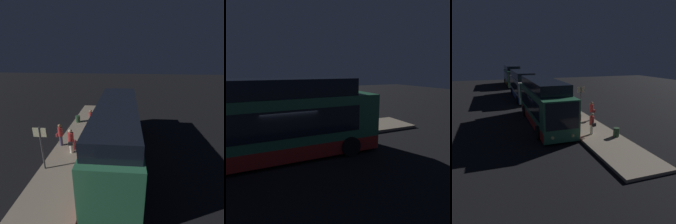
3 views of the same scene
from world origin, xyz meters
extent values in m
plane|color=black|center=(0.00, 0.00, 0.00)|extent=(80.00, 80.00, 0.00)
cube|color=gray|center=(0.00, 3.17, 0.09)|extent=(20.00, 3.15, 0.18)
cube|color=#2D704C|center=(-0.57, 0.17, 1.62)|extent=(10.47, 2.59, 2.88)
cube|color=#B2231E|center=(-0.57, 0.17, 0.53)|extent=(10.42, 2.61, 0.70)
cube|color=black|center=(-0.83, 0.17, 1.96)|extent=(8.59, 2.62, 1.27)
cube|color=black|center=(4.69, 0.17, 2.04)|extent=(0.06, 2.28, 1.84)
sphere|color=#F9E58C|center=(4.71, 0.88, 0.63)|extent=(0.24, 0.24, 0.24)
sphere|color=#F9E58C|center=(4.71, -0.55, 0.63)|extent=(0.24, 0.24, 0.24)
cylinder|color=black|center=(2.99, 1.46, 0.50)|extent=(1.01, 0.30, 1.01)
cylinder|color=black|center=(2.99, -1.13, 0.50)|extent=(1.01, 0.30, 1.01)
cube|color=black|center=(-0.99, 0.17, 3.48)|extent=(8.90, 2.39, 0.84)
cylinder|color=silver|center=(3.77, 2.74, 0.56)|extent=(0.29, 0.29, 0.75)
cylinder|color=#BF3333|center=(3.77, 2.74, 1.26)|extent=(0.42, 0.42, 0.65)
sphere|color=#9E7051|center=(3.77, 2.74, 1.71)|extent=(0.25, 0.25, 0.25)
cube|color=black|center=(4.03, 2.81, 0.99)|extent=(0.21, 0.31, 0.24)
cylinder|color=silver|center=(-0.45, 3.28, 0.59)|extent=(0.32, 0.32, 0.81)
cylinder|color=#BF3333|center=(-0.45, 3.28, 1.34)|extent=(0.46, 0.46, 0.70)
sphere|color=beige|center=(-0.45, 3.28, 1.82)|extent=(0.26, 0.26, 0.26)
cube|color=black|center=(-0.74, 3.23, 1.04)|extent=(0.19, 0.30, 0.24)
cylinder|color=#4C476B|center=(0.41, 4.33, 0.58)|extent=(0.26, 0.26, 0.78)
cylinder|color=#BF3333|center=(0.41, 4.33, 1.31)|extent=(0.37, 0.37, 0.68)
sphere|color=#9E7051|center=(0.41, 4.33, 1.78)|extent=(0.26, 0.26, 0.26)
cube|color=maroon|center=(0.45, 4.59, 1.02)|extent=(0.30, 0.18, 0.24)
cube|color=maroon|center=(0.06, 3.27, 0.47)|extent=(0.48, 0.21, 0.57)
cylinder|color=black|center=(0.06, 3.27, 0.88)|extent=(0.02, 0.02, 0.24)
cylinder|color=#4C4C51|center=(-2.28, 4.39, 1.56)|extent=(0.10, 0.10, 2.75)
cube|color=beige|center=(-2.28, 4.39, 2.61)|extent=(0.04, 0.76, 0.54)
cylinder|color=#2D4C33|center=(4.78, 4.24, 0.51)|extent=(0.44, 0.44, 0.65)
camera|label=1|loc=(-10.65, -0.33, 7.05)|focal=28.00mm
camera|label=2|loc=(-1.99, -10.36, 4.35)|focal=35.00mm
camera|label=3|loc=(17.77, -4.15, 5.91)|focal=35.00mm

